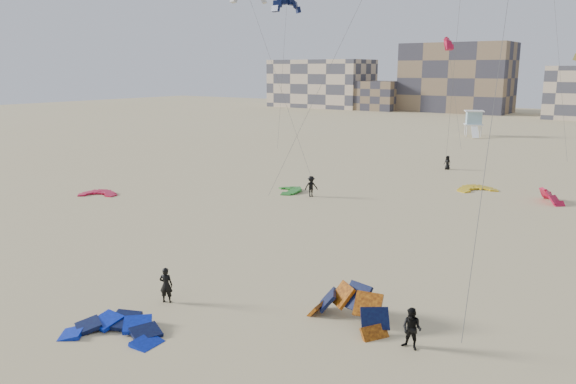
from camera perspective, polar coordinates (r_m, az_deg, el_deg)
The scene contains 17 objects.
ground at distance 29.03m, azimuth -14.93°, elevation -10.88°, with size 320.00×320.00×0.00m, color tan.
kite_ground_blue at distance 26.19m, azimuth -17.23°, elevation -13.68°, with size 4.12×4.24×0.98m, color #0823BC, non-canonical shape.
kite_ground_orange at distance 26.30m, azimuth 6.12°, elevation -13.05°, with size 4.16×3.20×2.67m, color orange, non-canonical shape.
kite_ground_red at distance 54.19m, azimuth -18.73°, elevation -0.28°, with size 3.11×3.29×0.53m, color red, non-canonical shape.
kite_ground_green at distance 52.78m, azimuth 0.10°, elevation 0.06°, with size 3.16×3.33×0.60m, color #1D872C, non-canonical shape.
kite_ground_red_far at distance 53.54m, azimuth 25.18°, elevation -0.96°, with size 3.15×2.61×1.97m, color red, non-canonical shape.
kite_ground_yellow at distance 56.18m, azimuth 18.62°, elevation 0.16°, with size 3.47×3.63×0.59m, color yellow, non-canonical shape.
kitesurfer_main at distance 28.54m, azimuth -12.29°, elevation -9.21°, with size 0.65×0.43×1.79m, color black.
kitesurfer_b at distance 24.10m, azimuth 12.46°, elevation -13.42°, with size 0.86×0.67×1.77m, color black.
kitesurfer_c at distance 50.48m, azimuth 2.37°, elevation 0.57°, with size 1.22×0.70×1.88m, color black.
kitesurfer_e at distance 66.83m, azimuth 15.89°, elevation 2.90°, with size 0.78×0.51×1.60m, color black.
kite_fly_navy at distance 79.44m, azimuth -0.14°, elevation 18.36°, with size 5.39×7.56×20.03m.
kite_fly_red at distance 78.58m, azimuth 15.98°, elevation 14.17°, with size 5.11×4.13×14.67m.
lifeguard_tower_far at distance 102.02m, azimuth 18.32°, elevation 6.63°, with size 4.06×6.49×4.35m.
condo_west_a at distance 172.70m, azimuth 3.39°, elevation 10.94°, with size 30.00×15.00×14.00m, color #C2AB8E.
condo_west_b at distance 159.19m, azimuth 16.76°, elevation 11.05°, with size 28.00×14.00×18.00m, color #776147.
condo_fill_left at distance 161.39m, azimuth 9.13°, elevation 9.64°, with size 12.00×10.00×8.00m, color #776147.
Camera 1 is at (20.79, -16.85, 11.26)m, focal length 35.00 mm.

